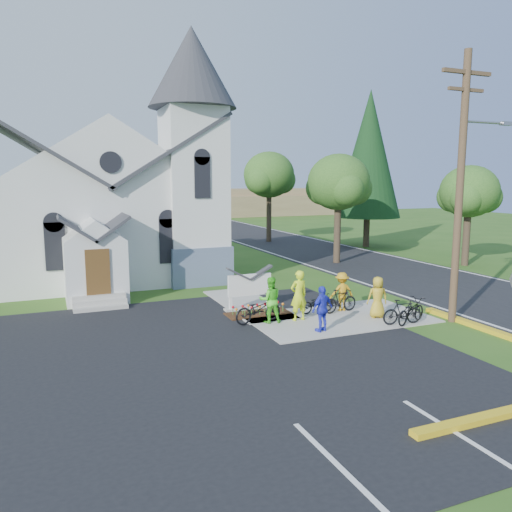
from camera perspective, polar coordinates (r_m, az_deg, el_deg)
name	(u,v)px	position (r m, az deg, el deg)	size (l,w,h in m)	color
ground	(312,326)	(18.84, 6.38, -8.00)	(120.00, 120.00, 0.00)	#2E5719
parking_lot	(128,373)	(14.88, -14.44, -12.82)	(20.00, 16.00, 0.02)	black
road	(332,255)	(36.45, 8.71, 0.12)	(8.00, 90.00, 0.02)	black
sidewalk	(339,318)	(19.98, 9.47, -7.01)	(7.00, 4.00, 0.05)	#A8A498
church	(113,183)	(28.42, -16.07, 8.08)	(12.35, 12.00, 13.00)	silver
church_sign	(250,285)	(20.88, -0.74, -3.37)	(2.20, 0.40, 1.70)	#A8A498
flower_bed	(258,314)	(20.31, 0.22, -6.60)	(2.60, 1.10, 0.07)	#3A240F
utility_pole	(462,180)	(20.10, 22.45, 8.07)	(3.45, 0.28, 10.00)	#4B3825
tree_road_near	(338,183)	(32.71, 9.41, 8.27)	(4.00, 4.00, 7.05)	#35261D
tree_road_mid	(269,175)	(43.56, 1.51, 9.22)	(4.40, 4.40, 7.80)	#35261D
tree_road_far	(469,192)	(34.00, 23.19, 6.73)	(3.60, 3.60, 6.30)	#35261D
conifer	(369,154)	(41.35, 12.79, 11.26)	(5.20, 5.20, 12.40)	#35261D
distant_hills	(140,203)	(73.17, -13.13, 5.97)	(61.00, 10.00, 5.60)	olive
cyclist_0	(299,295)	(19.18, 4.90, -4.51)	(0.71, 0.47, 1.95)	#D8F71D
bike_0	(258,309)	(18.90, 0.26, -6.10)	(0.69, 1.97, 1.03)	black
cyclist_1	(270,300)	(18.85, 1.62, -5.03)	(0.85, 0.66, 1.74)	#4BD628
bike_1	(340,301)	(20.61, 9.62, -5.06)	(0.46, 1.62, 0.97)	black
cyclist_2	(322,309)	(17.92, 7.58, -6.00)	(0.96, 0.40, 1.65)	#2A34D3
bike_2	(317,303)	(20.44, 6.99, -5.36)	(0.53, 1.53, 0.81)	black
cyclist_3	(342,292)	(20.85, 9.78, -4.02)	(1.03, 0.59, 1.59)	gold
bike_3	(402,312)	(19.47, 16.39, -6.14)	(0.45, 1.59, 0.96)	black
cyclist_4	(377,297)	(20.09, 13.71, -4.59)	(0.79, 0.52, 1.63)	gold
bike_4	(411,311)	(19.72, 17.28, -6.02)	(0.62, 1.79, 0.94)	black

